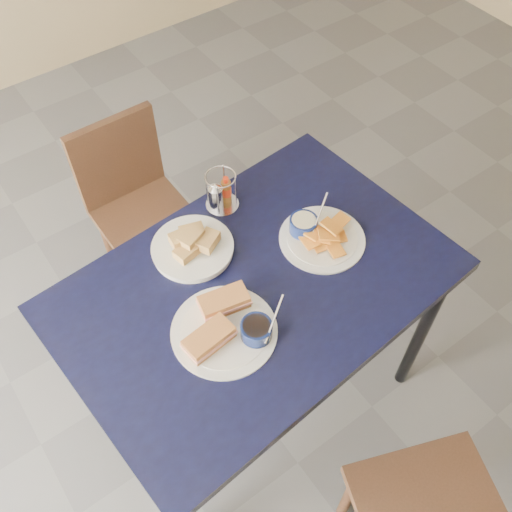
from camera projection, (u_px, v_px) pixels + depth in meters
ground at (249, 398)px, 2.28m from camera, size 6.00×6.00×0.00m
dining_table at (256, 296)px, 1.76m from camera, size 1.22×0.87×0.75m
chair_far at (133, 195)px, 2.34m from camera, size 0.36×0.35×0.77m
sandwich_plate at (227, 326)px, 1.59m from camera, size 0.32×0.30×0.12m
plantain_plate at (316, 234)px, 1.79m from camera, size 0.27×0.27×0.12m
bread_basket at (193, 246)px, 1.76m from camera, size 0.25×0.25×0.08m
condiment_caddy at (220, 194)px, 1.85m from camera, size 0.11×0.11×0.14m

